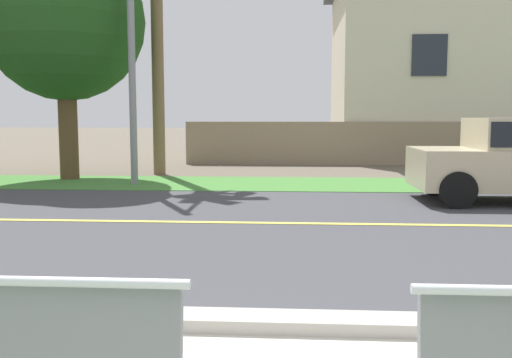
% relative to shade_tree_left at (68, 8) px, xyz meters
% --- Properties ---
extents(ground_plane, '(140.00, 140.00, 0.00)m').
position_rel_shade_tree_left_xyz_m(ground_plane, '(5.49, -4.03, -4.17)').
color(ground_plane, '#665B4C').
extents(curb_edge, '(44.00, 0.30, 0.11)m').
position_rel_shade_tree_left_xyz_m(curb_edge, '(5.49, -9.68, -4.12)').
color(curb_edge, '#ADA89E').
rests_on(curb_edge, ground_plane).
extents(street_asphalt, '(52.00, 8.00, 0.01)m').
position_rel_shade_tree_left_xyz_m(street_asphalt, '(5.49, -5.53, -4.17)').
color(street_asphalt, '#424247').
rests_on(street_asphalt, ground_plane).
extents(road_centre_line, '(48.00, 0.14, 0.01)m').
position_rel_shade_tree_left_xyz_m(road_centre_line, '(5.49, -5.53, -4.16)').
color(road_centre_line, '#E0CC4C').
rests_on(road_centre_line, ground_plane).
extents(far_verge_grass, '(48.00, 2.80, 0.02)m').
position_rel_shade_tree_left_xyz_m(far_verge_grass, '(5.49, -0.62, -4.16)').
color(far_verge_grass, '#478438').
rests_on(far_verge_grass, ground_plane).
extents(shade_tree_left, '(3.89, 3.89, 6.42)m').
position_rel_shade_tree_left_xyz_m(shade_tree_left, '(0.00, 0.00, 0.00)').
color(shade_tree_left, brown).
rests_on(shade_tree_left, ground_plane).
extents(garden_wall, '(13.00, 0.36, 1.40)m').
position_rel_shade_tree_left_xyz_m(garden_wall, '(8.45, 4.87, -3.47)').
color(garden_wall, gray).
rests_on(garden_wall, ground_plane).
extents(house_across_street, '(10.41, 6.91, 6.96)m').
position_rel_shade_tree_left_xyz_m(house_across_street, '(11.93, 8.07, -0.65)').
color(house_across_street, beige).
rests_on(house_across_street, ground_plane).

